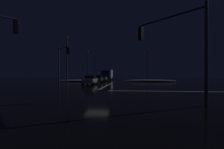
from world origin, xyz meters
TOP-DOWN VIEW (x-y plane):
  - ground at (0.00, 0.00)m, footprint 120.00×120.00m
  - stop_line_north at (0.00, 7.49)m, footprint 0.35×12.77m
  - centre_line_ns at (0.00, 19.09)m, footprint 22.00×0.15m
  - crosswalk_bar_east at (7.59, 0.00)m, footprint 12.77×0.40m
  - snow_bank_left_curb at (-8.29, 19.67)m, footprint 10.43×1.50m
  - snow_bank_right_curb at (8.29, 20.83)m, footprint 11.84×1.50m
  - sedan_silver at (-3.20, 10.11)m, footprint 2.02×4.33m
  - sedan_green at (-3.12, 16.60)m, footprint 2.02×4.33m
  - sedan_gray at (-3.12, 22.97)m, footprint 2.02×4.33m
  - box_truck at (-2.91, 30.38)m, footprint 2.68×8.28m
  - traffic_signal_nw at (-6.83, 6.83)m, footprint 2.81×2.81m
  - traffic_signal_se at (6.39, -6.39)m, footprint 3.75×3.75m
  - streetlamp_right_far at (8.59, 29.09)m, footprint 0.44×0.44m
  - streetlamp_left_near at (-8.59, 13.09)m, footprint 0.44×0.44m
  - streetlamp_left_far at (-8.59, 29.09)m, footprint 0.44×0.44m

SIDE VIEW (x-z plane):
  - ground at x=0.00m, z-range -0.10..0.00m
  - stop_line_north at x=0.00m, z-range 0.00..0.01m
  - centre_line_ns at x=0.00m, z-range 0.00..0.01m
  - crosswalk_bar_east at x=7.59m, z-range 0.00..0.01m
  - snow_bank_left_curb at x=-8.29m, z-range 0.00..0.48m
  - snow_bank_right_curb at x=8.29m, z-range 0.00..0.53m
  - sedan_silver at x=-3.20m, z-range 0.02..1.59m
  - sedan_green at x=-3.12m, z-range 0.02..1.59m
  - sedan_gray at x=-3.12m, z-range 0.02..1.59m
  - box_truck at x=-2.91m, z-range 0.17..3.25m
  - traffic_signal_se at x=6.39m, z-range 1.19..7.19m
  - traffic_signal_nw at x=-6.83m, z-range 1.14..7.32m
  - streetlamp_left_far at x=-8.59m, z-range 0.68..9.37m
  - streetlamp_right_far at x=8.59m, z-range 0.69..9.64m
  - streetlamp_left_near at x=-8.59m, z-range 0.69..9.95m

